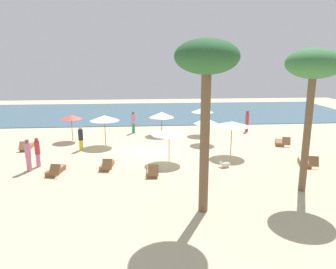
{
  "coord_description": "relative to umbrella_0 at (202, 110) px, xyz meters",
  "views": [
    {
      "loc": [
        -0.38,
        -22.15,
        6.46
      ],
      "look_at": [
        1.42,
        0.7,
        1.1
      ],
      "focal_mm": 35.33,
      "sensor_mm": 36.0,
      "label": 1
    }
  ],
  "objects": [
    {
      "name": "palm_3",
      "position": [
        2.74,
        -12.66,
        3.87
      ],
      "size": [
        2.56,
        2.56,
        6.9
      ],
      "color": "brown",
      "rests_on": "ground_plane"
    },
    {
      "name": "person_0",
      "position": [
        -11.44,
        -7.87,
        -1.16
      ],
      "size": [
        0.39,
        0.39,
        1.81
      ],
      "color": "#D17299",
      "rests_on": "ground_plane"
    },
    {
      "name": "lounger_5",
      "position": [
        -7.28,
        -8.47,
        -1.92
      ],
      "size": [
        0.8,
        1.7,
        0.74
      ],
      "color": "olive",
      "rests_on": "ground_plane"
    },
    {
      "name": "umbrella_2",
      "position": [
        -7.92,
        -3.1,
        -0.01
      ],
      "size": [
        2.18,
        2.18,
        2.28
      ],
      "color": "brown",
      "rests_on": "ground_plane"
    },
    {
      "name": "person_4",
      "position": [
        -11.73,
        -8.65,
        -1.11
      ],
      "size": [
        0.43,
        0.43,
        1.91
      ],
      "color": "#D17299",
      "rests_on": "ground_plane"
    },
    {
      "name": "person_2",
      "position": [
        -9.5,
        -4.33,
        -1.23
      ],
      "size": [
        0.43,
        0.43,
        1.7
      ],
      "color": "yellow",
      "rests_on": "ground_plane"
    },
    {
      "name": "lounger_1",
      "position": [
        -10.1,
        -9.2,
        -1.91
      ],
      "size": [
        0.9,
        1.74,
        0.72
      ],
      "color": "brown",
      "rests_on": "ground_plane"
    },
    {
      "name": "umbrella_4",
      "position": [
        -10.68,
        -1.44,
        -0.19
      ],
      "size": [
        1.73,
        1.73,
        2.06
      ],
      "color": "brown",
      "rests_on": "ground_plane"
    },
    {
      "name": "lounger_0",
      "position": [
        4.81,
        -8.9,
        -1.91
      ],
      "size": [
        1.06,
        1.76,
        0.72
      ],
      "color": "brown",
      "rests_on": "ground_plane"
    },
    {
      "name": "umbrella_1",
      "position": [
        -0.28,
        -3.14,
        -0.34
      ],
      "size": [
        1.87,
        1.87,
        1.96
      ],
      "color": "olive",
      "rests_on": "ground_plane"
    },
    {
      "name": "lounger_4",
      "position": [
        5.28,
        -4.0,
        -1.92
      ],
      "size": [
        1.12,
        1.78,
        0.7
      ],
      "color": "brown",
      "rests_on": "ground_plane"
    },
    {
      "name": "lounger_3",
      "position": [
        -4.6,
        -9.73,
        -1.92
      ],
      "size": [
        0.67,
        1.67,
        0.74
      ],
      "color": "olive",
      "rests_on": "ground_plane"
    },
    {
      "name": "ocean_water",
      "position": [
        -4.73,
        11.65,
        -2.06
      ],
      "size": [
        48.0,
        16.0,
        0.06
      ],
      "primitive_type": "cube",
      "color": "#3D6075",
      "rests_on": "ground_plane"
    },
    {
      "name": "umbrella_3",
      "position": [
        0.82,
        -6.37,
        0.06
      ],
      "size": [
        2.3,
        2.3,
        2.32
      ],
      "color": "brown",
      "rests_on": "ground_plane"
    },
    {
      "name": "umbrella_5",
      "position": [
        -3.47,
        -7.51,
        -0.13
      ],
      "size": [
        2.19,
        2.19,
        2.16
      ],
      "color": "olive",
      "rests_on": "ground_plane"
    },
    {
      "name": "umbrella_6",
      "position": [
        -3.49,
        0.07,
        -0.37
      ],
      "size": [
        2.11,
        2.11,
        1.96
      ],
      "color": "brown",
      "rests_on": "ground_plane"
    },
    {
      "name": "dog",
      "position": [
        -0.21,
        -8.9,
        -1.91
      ],
      "size": [
        0.74,
        0.57,
        0.35
      ],
      "color": "silver",
      "rests_on": "ground_plane"
    },
    {
      "name": "lounger_2",
      "position": [
        -13.47,
        -3.76,
        -1.92
      ],
      "size": [
        0.64,
        1.71,
        0.69
      ],
      "color": "olive",
      "rests_on": "ground_plane"
    },
    {
      "name": "person_1",
      "position": [
        4.2,
        0.81,
        -1.12
      ],
      "size": [
        0.38,
        0.38,
        1.89
      ],
      "color": "#BF3338",
      "rests_on": "ground_plane"
    },
    {
      "name": "person_3",
      "position": [
        -5.91,
        0.97,
        -1.11
      ],
      "size": [
        0.36,
        0.36,
        1.9
      ],
      "color": "#338C59",
      "rests_on": "ground_plane"
    },
    {
      "name": "ground_plane",
      "position": [
        -4.73,
        -5.35,
        -2.09
      ],
      "size": [
        60.0,
        60.0,
        0.0
      ],
      "primitive_type": "plane",
      "color": "beige"
    },
    {
      "name": "umbrella_0",
      "position": [
        0.0,
        0.0,
        0.0
      ],
      "size": [
        1.85,
        1.85,
        2.29
      ],
      "color": "olive",
      "rests_on": "ground_plane"
    },
    {
      "name": "palm_1",
      "position": [
        -2.57,
        -14.5,
        4.09
      ],
      "size": [
        2.57,
        2.57,
        7.21
      ],
      "color": "brown",
      "rests_on": "ground_plane"
    }
  ]
}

